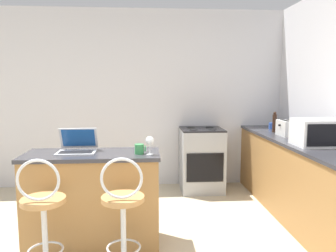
% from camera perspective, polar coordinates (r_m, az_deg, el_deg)
% --- Properties ---
extents(wall_back, '(12.00, 0.06, 2.60)m').
position_cam_1_polar(wall_back, '(4.89, -6.79, 4.68)').
color(wall_back, silver).
rests_on(wall_back, ground_plane).
extents(breakfast_bar, '(1.23, 0.51, 0.90)m').
position_cam_1_polar(breakfast_bar, '(3.20, -12.86, -12.44)').
color(breakfast_bar, '#9E703D').
rests_on(breakfast_bar, ground_plane).
extents(counter_right, '(0.61, 3.29, 0.90)m').
position_cam_1_polar(counter_right, '(3.82, 23.91, -9.62)').
color(counter_right, '#9E703D').
rests_on(counter_right, ground_plane).
extents(bar_stool_near, '(0.40, 0.40, 0.98)m').
position_cam_1_polar(bar_stool_near, '(2.82, -20.85, -15.47)').
color(bar_stool_near, silver).
rests_on(bar_stool_near, ground_plane).
extents(bar_stool_far, '(0.40, 0.40, 0.98)m').
position_cam_1_polar(bar_stool_far, '(2.71, -7.82, -15.98)').
color(bar_stool_far, silver).
rests_on(bar_stool_far, ground_plane).
extents(laptop, '(0.35, 0.29, 0.22)m').
position_cam_1_polar(laptop, '(3.16, -15.51, -3.35)').
color(laptop, '#B7BABF').
rests_on(laptop, breakfast_bar).
extents(microwave, '(0.46, 0.35, 0.27)m').
position_cam_1_polar(microwave, '(3.65, 24.71, -1.05)').
color(microwave, white).
rests_on(microwave, counter_right).
extents(toaster, '(0.21, 0.29, 0.19)m').
position_cam_1_polar(toaster, '(4.22, 20.17, -0.35)').
color(toaster, silver).
rests_on(toaster, counter_right).
extents(stove_range, '(0.59, 0.59, 0.90)m').
position_cam_1_polar(stove_range, '(4.73, 5.84, -5.82)').
color(stove_range, '#9EA3A8').
rests_on(stove_range, ground_plane).
extents(mug_green, '(0.10, 0.08, 0.09)m').
position_cam_1_polar(mug_green, '(2.96, -4.95, -4.01)').
color(mug_green, '#338447').
rests_on(mug_green, breakfast_bar).
extents(pepper_mill, '(0.05, 0.05, 0.27)m').
position_cam_1_polar(pepper_mill, '(4.49, 18.06, 0.60)').
color(pepper_mill, '#331E14').
rests_on(pepper_mill, counter_right).
extents(mug_blue, '(0.09, 0.08, 0.09)m').
position_cam_1_polar(mug_blue, '(4.81, 17.64, 0.03)').
color(mug_blue, '#2D51AD').
rests_on(mug_blue, counter_right).
extents(wine_glass_short, '(0.07, 0.07, 0.17)m').
position_cam_1_polar(wine_glass_short, '(2.91, -3.22, -2.67)').
color(wine_glass_short, silver).
rests_on(wine_glass_short, breakfast_bar).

